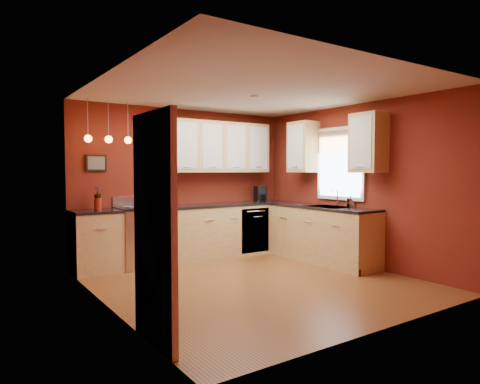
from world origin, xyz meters
TOP-DOWN VIEW (x-y plane):
  - floor at (0.00, 0.00)m, footprint 4.20×4.20m
  - ceiling at (0.00, 0.00)m, footprint 4.00×4.20m
  - wall_back at (0.00, 2.10)m, footprint 4.00×0.02m
  - wall_front at (0.00, -2.10)m, footprint 4.00×0.02m
  - wall_left at (-2.00, 0.00)m, footprint 0.02×4.20m
  - wall_right at (2.00, 0.00)m, footprint 0.02×4.20m
  - base_cabinets_back_left at (-1.65, 1.80)m, footprint 0.70×0.60m
  - base_cabinets_back_right at (0.73, 1.80)m, footprint 2.54×0.60m
  - base_cabinets_right at (1.70, 0.45)m, footprint 0.60×2.10m
  - counter_back_left at (-1.65, 1.80)m, footprint 0.70×0.62m
  - counter_back_right at (0.73, 1.80)m, footprint 2.54×0.62m
  - counter_right at (1.70, 0.45)m, footprint 0.62×2.10m
  - gas_range at (-0.92, 1.80)m, footprint 0.76×0.64m
  - dishwasher_front at (1.10, 1.51)m, footprint 0.60×0.02m
  - sink at (1.70, 0.30)m, footprint 0.50×0.70m
  - window at (1.97, 0.30)m, footprint 0.06×1.02m
  - door_left_wall at (-1.97, -1.20)m, footprint 0.12×0.82m
  - upper_cabinets_back at (0.60, 1.93)m, footprint 2.00×0.35m
  - upper_cabinets_right at (1.82, 0.32)m, footprint 0.35×1.95m
  - wall_picture at (-1.55, 2.08)m, footprint 0.32×0.03m
  - pendant_lights at (-1.45, 1.75)m, footprint 0.71×0.11m
  - red_canister at (-0.45, 1.82)m, footprint 0.13×0.13m
  - red_vase at (-1.59, 1.90)m, footprint 0.11×0.11m
  - flowers at (-1.59, 1.90)m, footprint 0.12×0.12m
  - coffee_maker at (1.50, 1.88)m, footprint 0.22×0.22m
  - soap_pump at (1.95, 0.04)m, footprint 0.12×0.13m
  - dish_towel at (-0.90, 1.47)m, footprint 0.24×0.02m

SIDE VIEW (x-z plane):
  - floor at x=0.00m, z-range 0.00..0.00m
  - base_cabinets_back_left at x=-1.65m, z-range 0.00..0.90m
  - base_cabinets_back_right at x=0.73m, z-range 0.00..0.90m
  - base_cabinets_right at x=1.70m, z-range 0.00..0.90m
  - dishwasher_front at x=1.10m, z-range 0.05..0.85m
  - gas_range at x=-0.92m, z-range -0.07..1.04m
  - dish_towel at x=-0.90m, z-range 0.35..0.69m
  - sink at x=1.70m, z-range 0.75..1.08m
  - counter_back_left at x=-1.65m, z-range 0.90..0.94m
  - counter_back_right at x=0.73m, z-range 0.90..0.94m
  - counter_right at x=1.70m, z-range 0.90..0.94m
  - door_left_wall at x=-1.97m, z-range 0.00..2.05m
  - red_vase at x=-1.59m, z-range 0.94..1.12m
  - red_canister at x=-0.45m, z-range 0.94..1.14m
  - soap_pump at x=1.95m, z-range 0.94..1.15m
  - coffee_maker at x=1.50m, z-range 0.93..1.22m
  - flowers at x=-1.59m, z-range 1.10..1.29m
  - wall_back at x=0.00m, z-range 0.00..2.60m
  - wall_front at x=0.00m, z-range 0.00..2.60m
  - wall_left at x=-2.00m, z-range 0.00..2.60m
  - wall_right at x=2.00m, z-range 0.00..2.60m
  - wall_picture at x=-1.55m, z-range 1.52..1.78m
  - window at x=1.97m, z-range 1.08..2.30m
  - upper_cabinets_back at x=0.60m, z-range 1.50..2.40m
  - upper_cabinets_right at x=1.82m, z-range 1.50..2.40m
  - pendant_lights at x=-1.45m, z-range 1.68..2.34m
  - ceiling at x=0.00m, z-range 2.59..2.61m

